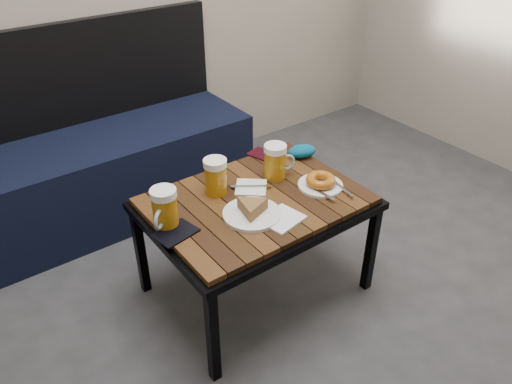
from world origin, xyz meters
TOP-DOWN VIEW (x-y plane):
  - bench at (-0.08, 1.76)m, footprint 1.40×0.50m
  - cafe_table at (0.15, 0.83)m, footprint 0.84×0.62m
  - beer_mug_left at (-0.21, 0.88)m, footprint 0.14×0.13m
  - beer_mug_centre at (0.05, 0.96)m, footprint 0.14×0.12m
  - beer_mug_right at (0.31, 0.91)m, footprint 0.14×0.11m
  - plate_pie at (0.07, 0.75)m, footprint 0.22×0.22m
  - plate_bagel at (0.41, 0.75)m, footprint 0.18×0.24m
  - napkin_left at (0.18, 0.90)m, footprint 0.17×0.17m
  - napkin_right at (0.14, 0.66)m, footprint 0.17×0.15m
  - passport_navy at (-0.21, 0.82)m, footprint 0.16×0.13m
  - passport_burgundy at (0.38, 1.09)m, footprint 0.12×0.14m
  - knit_pouch at (0.51, 0.98)m, footprint 0.14×0.12m

SIDE VIEW (x-z plane):
  - bench at x=-0.08m, z-range -0.20..0.75m
  - cafe_table at x=0.15m, z-range 0.19..0.66m
  - passport_burgundy at x=0.38m, z-range 0.47..0.48m
  - passport_navy at x=-0.21m, z-range 0.47..0.48m
  - napkin_left at x=0.18m, z-range 0.47..0.48m
  - napkin_right at x=0.14m, z-range 0.47..0.48m
  - plate_bagel at x=0.41m, z-range 0.47..0.52m
  - plate_pie at x=0.07m, z-range 0.47..0.53m
  - knit_pouch at x=0.51m, z-range 0.47..0.53m
  - beer_mug_centre at x=0.05m, z-range 0.47..0.62m
  - beer_mug_right at x=0.31m, z-range 0.47..0.62m
  - beer_mug_left at x=-0.21m, z-range 0.47..0.62m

